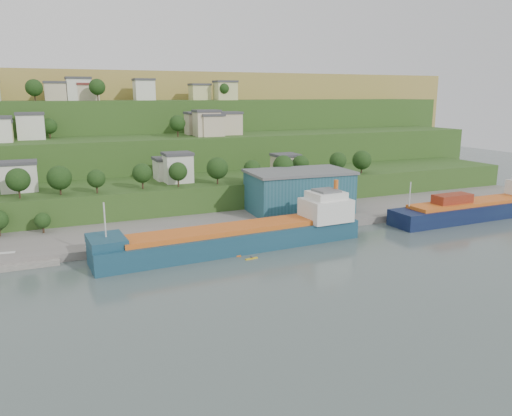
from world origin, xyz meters
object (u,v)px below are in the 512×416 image
cargo_ship_far (482,209)px  kayak_orange (234,255)px  cargo_ship_near (242,238)px  warehouse (299,191)px

cargo_ship_far → kayak_orange: bearing=-177.5°
cargo_ship_near → warehouse: (28.16, 22.70, 5.65)m
cargo_ship_near → warehouse: bearing=35.9°
cargo_ship_far → kayak_orange: (-84.72, -5.20, -2.36)m
cargo_ship_far → warehouse: (-52.53, 22.41, 5.82)m
warehouse → kayak_orange: bearing=-135.8°
warehouse → cargo_ship_far: bearing=-19.5°
cargo_ship_near → cargo_ship_far: (80.69, 0.29, -0.18)m
cargo_ship_near → kayak_orange: 6.84m
cargo_ship_near → kayak_orange: cargo_ship_near is taller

